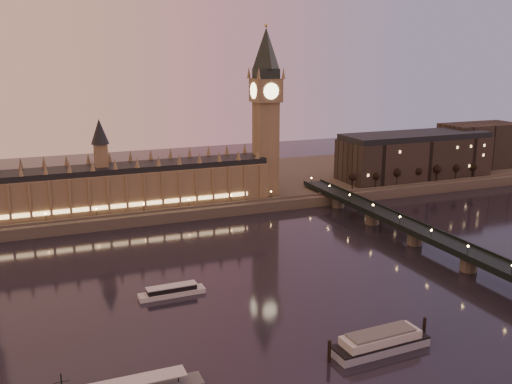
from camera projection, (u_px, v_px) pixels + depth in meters
ground at (259, 286)px, 235.00m from camera, size 700.00×700.00×0.00m
far_embankment at (209, 187)px, 393.68m from camera, size 560.00×130.00×6.00m
palace_of_westminster at (113, 182)px, 324.07m from camera, size 180.00×26.62×52.00m
big_ben at (266, 102)px, 348.14m from camera, size 17.68×17.68×104.00m
westminster_bridge at (440, 246)px, 267.00m from camera, size 13.20×260.00×15.30m
city_block at (437, 152)px, 418.39m from camera, size 155.00×45.00×34.00m
bare_tree_0 at (354, 178)px, 370.40m from camera, size 5.26×5.26×10.69m
bare_tree_1 at (376, 176)px, 376.43m from camera, size 5.26×5.26×10.69m
bare_tree_2 at (397, 174)px, 382.46m from camera, size 5.26×5.26×10.69m
bare_tree_3 at (417, 172)px, 388.49m from camera, size 5.26×5.26×10.69m
bare_tree_4 at (437, 170)px, 394.52m from camera, size 5.26×5.26×10.69m
bare_tree_5 at (456, 168)px, 400.56m from camera, size 5.26×5.26×10.69m
bare_tree_6 at (475, 167)px, 406.59m from camera, size 5.26×5.26×10.69m
cruise_boat_a at (172, 291)px, 225.50m from camera, size 26.38×6.10×4.21m
moored_barge at (380, 342)px, 183.91m from camera, size 38.56×10.94×7.08m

